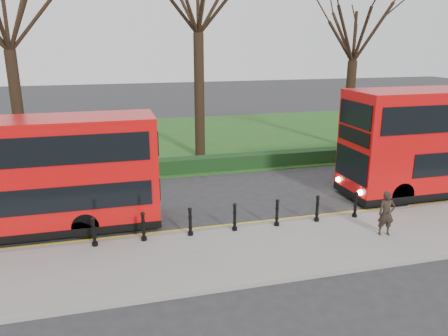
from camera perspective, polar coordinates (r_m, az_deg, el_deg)
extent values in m
plane|color=#28282B|center=(17.25, -2.77, -7.08)|extent=(120.00, 120.00, 0.00)
cube|color=gray|center=(14.58, -0.23, -11.34)|extent=(60.00, 4.00, 0.15)
cube|color=slate|center=(16.33, -2.02, -8.19)|extent=(60.00, 0.25, 0.16)
cube|color=#1D4C19|center=(31.42, -8.58, 3.58)|extent=(60.00, 18.00, 0.06)
cube|color=black|center=(23.44, -6.30, 0.24)|extent=(60.00, 0.90, 0.80)
cube|color=yellow|center=(16.62, -2.26, -7.99)|extent=(60.00, 0.10, 0.01)
cube|color=yellow|center=(16.80, -2.41, -7.72)|extent=(60.00, 0.10, 0.01)
cylinder|color=black|center=(26.19, -25.33, 6.75)|extent=(0.60, 0.60, 6.40)
cylinder|color=black|center=(26.23, -3.24, 9.26)|extent=(0.60, 0.60, 7.29)
cylinder|color=black|center=(29.99, 16.03, 7.95)|extent=(0.60, 0.60, 5.63)
cylinder|color=black|center=(15.46, -16.63, -8.02)|extent=(0.15, 0.15, 1.00)
cylinder|color=black|center=(15.47, -10.49, -7.58)|extent=(0.15, 0.15, 1.00)
cylinder|color=black|center=(15.65, -4.43, -7.05)|extent=(0.15, 0.15, 1.00)
cylinder|color=black|center=(16.00, 1.41, -6.47)|extent=(0.15, 0.15, 1.00)
cylinder|color=black|center=(16.50, 6.93, -5.86)|extent=(0.15, 0.15, 1.00)
cylinder|color=black|center=(17.15, 12.08, -5.24)|extent=(0.15, 0.15, 1.00)
cylinder|color=black|center=(17.93, 16.80, -4.63)|extent=(0.15, 0.15, 1.00)
cube|color=red|center=(17.29, -26.61, -0.77)|extent=(10.56, 2.40, 3.89)
cube|color=black|center=(17.92, -25.81, -6.87)|extent=(10.58, 2.42, 0.29)
cube|color=black|center=(16.21, -24.45, -4.15)|extent=(8.45, 0.04, 0.91)
cylinder|color=black|center=(16.52, -17.65, -7.16)|extent=(0.96, 0.29, 0.96)
cylinder|color=black|center=(18.48, -17.41, -4.61)|extent=(0.96, 0.29, 0.96)
cube|color=black|center=(19.42, 16.56, 4.05)|extent=(0.06, 2.40, 0.60)
cylinder|color=black|center=(20.07, 22.10, -3.23)|extent=(1.09, 0.33, 1.09)
cylinder|color=black|center=(21.92, 18.41, -1.26)|extent=(1.09, 0.33, 1.09)
imported|color=black|center=(16.57, 20.45, -5.58)|extent=(0.67, 0.52, 1.61)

